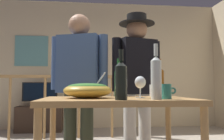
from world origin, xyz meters
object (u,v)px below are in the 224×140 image
Objects in this scene: tv_console at (40,119)px; wine_glass at (140,83)px; framed_picture at (32,51)px; mug_white at (154,90)px; flat_screen_tv at (40,92)px; serving_table at (117,110)px; wine_bottle_dark at (121,79)px; wine_bottle_amber at (160,81)px; wine_bottle_clear at (156,77)px; person_standing_right at (137,77)px; wine_bottle_green at (119,81)px; person_standing_left at (79,78)px; stair_railing at (76,97)px; mug_teal at (166,91)px; salad_bowl at (88,90)px.

wine_glass reaches higher than tv_console.
framed_picture is 3.78m from mug_white.
flat_screen_tv is 4.17× the size of wine_glass.
wine_glass is at bearing -120.46° from mug_white.
serving_table is 3.42× the size of wine_bottle_dark.
framed_picture is 2.20× the size of wine_bottle_amber.
tv_console is at bearing 117.36° from mug_white.
wine_bottle_clear is 0.95m from person_standing_right.
wine_bottle_amber is at bearing -92.95° from mug_white.
tv_console is 3.26m from wine_bottle_green.
mug_white is 0.07× the size of person_standing_left.
wine_glass is at bearing 53.61° from wine_bottle_dark.
person_standing_right is at bearing 96.45° from wine_bottle_amber.
wine_bottle_dark is at bearing -82.08° from stair_railing.
serving_table reaches higher than tv_console.
stair_railing is 11.09× the size of wine_bottle_dark.
tv_console is 2.76× the size of wine_bottle_dark.
serving_table is at bearing 153.77° from mug_teal.
tv_console is 0.54× the size of person_standing_right.
framed_picture is 4.21× the size of wine_glass.
wine_bottle_green is at bearing 151.91° from person_standing_left.
framed_picture is 4.17m from mug_teal.
salad_bowl is at bearing 33.38° from person_standing_right.
salad_bowl is 1.15× the size of wine_bottle_amber.
person_standing_right is (-0.08, 0.38, 0.14)m from mug_white.
person_standing_right reaches higher than salad_bowl.
mug_teal is (1.72, -3.71, -0.81)m from framed_picture.
wine_glass reaches higher than mug_white.
person_standing_left is at bearing -86.88° from stair_railing.
salad_bowl is (0.18, -2.51, 0.15)m from stair_railing.
person_standing_left reaches higher than mug_teal.
mug_white is 0.80m from person_standing_left.
person_standing_left reaches higher than wine_glass.
mug_white is at bearing -62.39° from flat_screen_tv.
framed_picture is 1.92× the size of salad_bowl.
stair_railing reaches higher than mug_teal.
wine_glass is (0.57, -2.58, 0.20)m from stair_railing.
serving_table is 3.52× the size of wine_bottle_amber.
person_standing_left reaches higher than stair_railing.
tv_console is 2.49× the size of salad_bowl.
tv_console is 3.04m from person_standing_right.
mug_teal is at bearing -74.73° from stair_railing.
wine_glass is at bearing -9.14° from salad_bowl.
wine_bottle_green is at bearing 120.22° from mug_teal.
serving_table is 6.75× the size of wine_glass.
person_standing_left is at bearing 119.50° from wine_bottle_clear.
serving_table is 0.51m from mug_white.
mug_teal is at bearing 21.42° from wine_bottle_dark.
tv_console is at bearing 109.35° from serving_table.
serving_table is 0.68× the size of person_standing_left.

